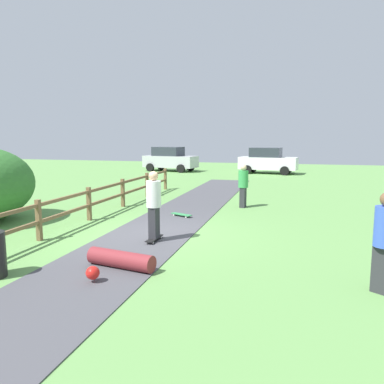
% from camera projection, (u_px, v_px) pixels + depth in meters
% --- Properties ---
extents(ground_plane, '(60.00, 60.00, 0.00)m').
position_uv_depth(ground_plane, '(149.00, 235.00, 10.72)').
color(ground_plane, '#60934C').
extents(asphalt_path, '(2.40, 28.00, 0.02)m').
position_uv_depth(asphalt_path, '(149.00, 235.00, 10.72)').
color(asphalt_path, '#47474C').
rests_on(asphalt_path, ground_plane).
extents(wooden_fence, '(0.12, 18.12, 1.10)m').
position_uv_depth(wooden_fence, '(66.00, 207.00, 11.29)').
color(wooden_fence, brown).
rests_on(wooden_fence, ground_plane).
extents(skater_riding, '(0.39, 0.81, 1.83)m').
position_uv_depth(skater_riding, '(154.00, 202.00, 9.90)').
color(skater_riding, black).
rests_on(skater_riding, asphalt_path).
extents(skater_fallen, '(1.56, 1.31, 0.36)m').
position_uv_depth(skater_fallen, '(119.00, 260.00, 7.90)').
color(skater_fallen, maroon).
rests_on(skater_fallen, asphalt_path).
extents(skateboard_loose, '(0.81, 0.52, 0.08)m').
position_uv_depth(skateboard_loose, '(181.00, 214.00, 13.11)').
color(skateboard_loose, '#338C4C').
rests_on(skateboard_loose, asphalt_path).
extents(bystander_green, '(0.43, 0.43, 1.67)m').
position_uv_depth(bystander_green, '(243.00, 184.00, 14.77)').
color(bystander_green, '#2D2D33').
rests_on(bystander_green, ground_plane).
extents(parked_car_white, '(4.38, 2.40, 1.92)m').
position_uv_depth(parked_car_white, '(267.00, 161.00, 28.43)').
color(parked_car_white, silver).
rests_on(parked_car_white, ground_plane).
extents(parked_car_silver, '(4.43, 2.53, 1.92)m').
position_uv_depth(parked_car_silver, '(170.00, 159.00, 30.38)').
color(parked_car_silver, '#B7B7BC').
rests_on(parked_car_silver, ground_plane).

